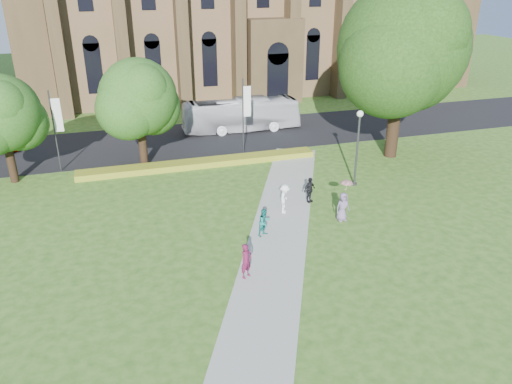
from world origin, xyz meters
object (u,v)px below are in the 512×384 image
object	(u,v)px
streetlamp	(358,139)
pedestrian_0	(246,261)
large_tree	(402,48)
tour_coach	(241,115)

from	to	relation	value
streetlamp	pedestrian_0	bearing A→B (deg)	-139.43
large_tree	tour_coach	xyz separation A→B (m)	(-9.54, 10.14, -6.85)
streetlamp	tour_coach	xyz separation A→B (m)	(-4.04, 14.64, -1.78)
tour_coach	streetlamp	bearing A→B (deg)	-163.48
streetlamp	pedestrian_0	distance (m)	13.76
streetlamp	large_tree	size ratio (longest dim) A/B	0.40
streetlamp	large_tree	xyz separation A→B (m)	(5.50, 4.50, 5.07)
pedestrian_0	large_tree	bearing A→B (deg)	7.92
tour_coach	pedestrian_0	xyz separation A→B (m)	(-6.26, -23.46, -0.59)
pedestrian_0	streetlamp	bearing A→B (deg)	8.36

